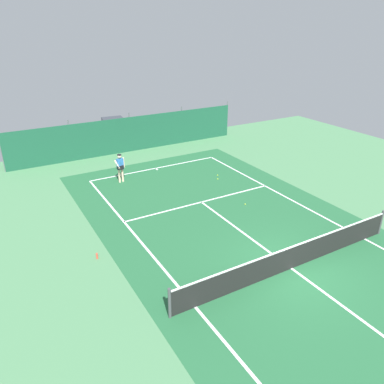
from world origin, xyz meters
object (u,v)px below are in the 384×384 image
(tennis_ball_near_player, at_px, (218,179))
(tennis_ball_midcourt, at_px, (245,204))
(tennis_player, at_px, (120,166))
(tennis_ball_by_sideline, at_px, (218,175))
(water_bottle, at_px, (97,256))
(parked_car, at_px, (115,130))
(tennis_net, at_px, (293,257))

(tennis_ball_near_player, xyz_separation_m, tennis_ball_midcourt, (-0.62, -3.41, 0.00))
(tennis_player, bearing_deg, tennis_ball_by_sideline, 152.23)
(tennis_player, distance_m, water_bottle, 7.60)
(tennis_ball_by_sideline, distance_m, parked_car, 10.29)
(tennis_ball_by_sideline, bearing_deg, tennis_net, -106.63)
(tennis_player, height_order, parked_car, parked_car)
(parked_car, bearing_deg, water_bottle, 74.34)
(tennis_player, bearing_deg, parked_car, -114.61)
(tennis_ball_midcourt, xyz_separation_m, water_bottle, (-7.77, -0.89, 0.09))
(tennis_ball_near_player, distance_m, tennis_ball_by_sideline, 0.59)
(tennis_ball_by_sideline, bearing_deg, parked_car, 106.02)
(tennis_ball_near_player, bearing_deg, tennis_ball_by_sideline, 57.15)
(parked_car, bearing_deg, tennis_ball_midcourt, 104.01)
(tennis_ball_by_sideline, bearing_deg, tennis_ball_midcourt, -103.53)
(tennis_player, relative_size, tennis_ball_by_sideline, 24.85)
(tennis_player, height_order, water_bottle, tennis_player)
(tennis_ball_near_player, distance_m, water_bottle, 9.42)
(water_bottle, bearing_deg, parked_car, 68.16)
(tennis_net, height_order, tennis_ball_midcourt, tennis_net)
(tennis_net, relative_size, tennis_player, 6.17)
(tennis_ball_near_player, bearing_deg, tennis_player, 153.81)
(tennis_ball_near_player, height_order, tennis_ball_midcourt, same)
(tennis_ball_by_sideline, xyz_separation_m, parked_car, (-2.83, 9.86, 0.81))
(tennis_player, bearing_deg, water_bottle, 55.30)
(tennis_ball_by_sideline, bearing_deg, tennis_ball_near_player, -122.85)
(tennis_ball_midcourt, xyz_separation_m, tennis_ball_by_sideline, (0.94, 3.90, 0.00))
(parked_car, distance_m, water_bottle, 15.80)
(tennis_ball_midcourt, relative_size, tennis_ball_by_sideline, 1.00)
(tennis_ball_by_sideline, height_order, parked_car, parked_car)
(tennis_net, height_order, tennis_ball_by_sideline, tennis_net)
(tennis_player, height_order, tennis_ball_by_sideline, tennis_player)
(tennis_player, xyz_separation_m, tennis_ball_near_player, (4.94, -2.43, -0.93))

